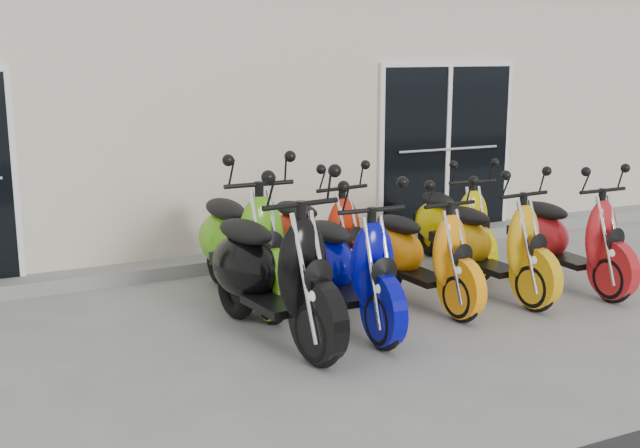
% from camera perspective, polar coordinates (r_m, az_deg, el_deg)
% --- Properties ---
extents(ground, '(80.00, 80.00, 0.00)m').
position_cam_1_polar(ground, '(7.72, 1.97, -6.31)').
color(ground, gray).
rests_on(ground, ground).
extents(building, '(14.00, 6.00, 3.20)m').
position_cam_1_polar(building, '(12.18, -9.67, 8.07)').
color(building, beige).
rests_on(building, ground).
extents(front_step, '(14.00, 0.40, 0.15)m').
position_cam_1_polar(front_step, '(9.45, -3.80, -2.36)').
color(front_step, gray).
rests_on(front_step, ground).
extents(door_right, '(2.02, 0.08, 2.22)m').
position_cam_1_polar(door_right, '(10.60, 8.96, 5.64)').
color(door_right, black).
rests_on(door_right, front_step).
extents(scooter_front_black, '(1.03, 2.22, 1.58)m').
position_cam_1_polar(scooter_front_black, '(6.80, -3.51, -1.96)').
color(scooter_front_black, black).
rests_on(scooter_front_black, ground).
extents(scooter_front_blue, '(0.77, 1.96, 1.43)m').
position_cam_1_polar(scooter_front_blue, '(7.16, 2.02, -1.83)').
color(scooter_front_blue, '#050698').
rests_on(scooter_front_blue, ground).
extents(scooter_front_orange_a, '(0.78, 1.84, 1.33)m').
position_cam_1_polar(scooter_front_orange_a, '(7.84, 7.24, -1.06)').
color(scooter_front_orange_a, orange).
rests_on(scooter_front_orange_a, ground).
extents(scooter_front_orange_b, '(0.81, 1.90, 1.37)m').
position_cam_1_polar(scooter_front_orange_b, '(8.27, 12.10, -0.38)').
color(scooter_front_orange_b, gold).
rests_on(scooter_front_orange_b, ground).
extents(scooter_front_red, '(0.68, 1.84, 1.36)m').
position_cam_1_polar(scooter_front_red, '(8.77, 17.33, 0.01)').
color(scooter_front_red, red).
rests_on(scooter_front_red, ground).
extents(scooter_back_green, '(0.78, 2.12, 1.56)m').
position_cam_1_polar(scooter_back_green, '(7.85, -5.62, -0.12)').
color(scooter_back_green, '#5BB616').
rests_on(scooter_back_green, ground).
extents(scooter_back_red, '(0.96, 1.97, 1.40)m').
position_cam_1_polar(scooter_back_red, '(8.31, -0.17, 0.05)').
color(scooter_back_red, '#B51D07').
rests_on(scooter_back_red, ground).
extents(scooter_back_yellow, '(0.85, 1.84, 1.32)m').
position_cam_1_polar(scooter_back_yellow, '(9.24, 9.45, 0.87)').
color(scooter_back_yellow, '#D4BE00').
rests_on(scooter_back_yellow, ground).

